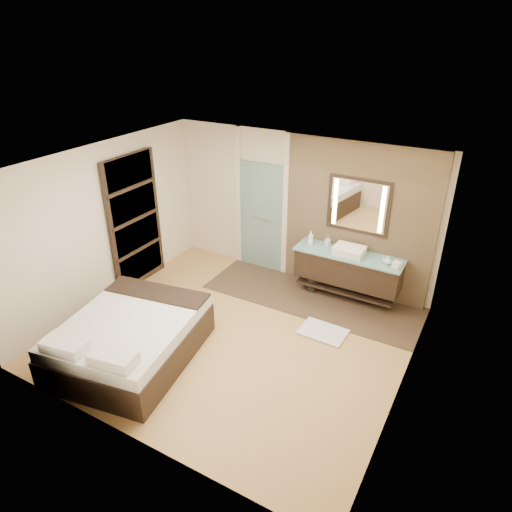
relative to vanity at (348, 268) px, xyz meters
The scene contains 15 objects.
floor 2.29m from the vanity, 119.83° to the right, with size 5.00×5.00×0.00m, color #B08A4A.
tile_strip 0.83m from the vanity, 147.54° to the right, with size 3.80×1.30×0.01m, color #3A2D1F.
stone_wall 0.82m from the vanity, 90.00° to the left, with size 2.60×0.08×2.70m, color tan.
vanity is the anchor object (origin of this frame).
mirror_unit 1.10m from the vanity, 90.00° to the left, with size 1.06×0.04×0.96m.
frosted_door 1.95m from the vanity, behind, with size 1.10×0.12×2.70m.
shoji_partition 3.82m from the vanity, 159.50° to the right, with size 0.06×1.20×2.40m.
bed 3.75m from the vanity, 124.78° to the right, with size 1.98×2.32×0.80m.
bath_mat 1.30m from the vanity, 87.21° to the right, with size 0.72×0.50×0.02m, color silver.
waste_bin 0.74m from the vanity, behind, with size 0.22×0.22×0.27m, color black.
tissue_box 0.89m from the vanity, ahead, with size 0.12×0.12×0.10m, color white.
soap_bottle_a 0.83m from the vanity, behind, with size 0.09×0.09×0.24m, color white.
soap_bottle_b 0.59m from the vanity, 163.52° to the left, with size 0.08×0.08×0.17m, color #B2B2B2.
soap_bottle_c 0.76m from the vanity, ahead, with size 0.11×0.11×0.15m, color #BCECE8.
cup 0.71m from the vanity, ahead, with size 0.11×0.11×0.09m, color silver.
Camera 1 is at (3.10, -4.84, 4.36)m, focal length 32.00 mm.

